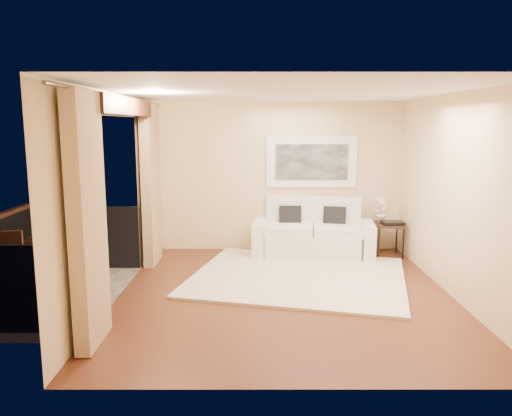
{
  "coord_description": "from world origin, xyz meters",
  "views": [
    {
      "loc": [
        -0.39,
        -6.54,
        2.29
      ],
      "look_at": [
        -0.39,
        0.85,
        1.05
      ],
      "focal_mm": 35.0,
      "sensor_mm": 36.0,
      "label": 1
    }
  ],
  "objects_px": {
    "sofa": "(313,235)",
    "side_table": "(388,227)",
    "orchid": "(381,208)",
    "bistro_table": "(51,242)",
    "balcony_chair_near": "(5,263)",
    "ice_bucket": "(42,228)",
    "balcony_chair_far": "(53,242)"
  },
  "relations": [
    {
      "from": "bistro_table",
      "to": "balcony_chair_far",
      "type": "height_order",
      "value": "balcony_chair_far"
    },
    {
      "from": "sofa",
      "to": "balcony_chair_far",
      "type": "distance_m",
      "value": 4.28
    },
    {
      "from": "orchid",
      "to": "bistro_table",
      "type": "xyz_separation_m",
      "value": [
        -5.19,
        -1.64,
        -0.22
      ]
    },
    {
      "from": "balcony_chair_near",
      "to": "ice_bucket",
      "type": "relative_size",
      "value": 4.7
    },
    {
      "from": "orchid",
      "to": "ice_bucket",
      "type": "relative_size",
      "value": 2.48
    },
    {
      "from": "bistro_table",
      "to": "balcony_chair_far",
      "type": "xyz_separation_m",
      "value": [
        0.08,
        -0.14,
        0.03
      ]
    },
    {
      "from": "balcony_chair_near",
      "to": "sofa",
      "type": "bearing_deg",
      "value": 21.15
    },
    {
      "from": "sofa",
      "to": "side_table",
      "type": "distance_m",
      "value": 1.32
    },
    {
      "from": "sofa",
      "to": "side_table",
      "type": "bearing_deg",
      "value": 2.21
    },
    {
      "from": "side_table",
      "to": "balcony_chair_far",
      "type": "height_order",
      "value": "balcony_chair_far"
    },
    {
      "from": "sofa",
      "to": "bistro_table",
      "type": "xyz_separation_m",
      "value": [
        -3.98,
        -1.59,
        0.25
      ]
    },
    {
      "from": "sofa",
      "to": "ice_bucket",
      "type": "distance_m",
      "value": 4.44
    },
    {
      "from": "balcony_chair_near",
      "to": "ice_bucket",
      "type": "bearing_deg",
      "value": 77.56
    },
    {
      "from": "side_table",
      "to": "balcony_chair_near",
      "type": "xyz_separation_m",
      "value": [
        -5.53,
        -2.37,
        0.02
      ]
    },
    {
      "from": "ice_bucket",
      "to": "bistro_table",
      "type": "bearing_deg",
      "value": -35.0
    },
    {
      "from": "orchid",
      "to": "balcony_chair_near",
      "type": "height_order",
      "value": "orchid"
    },
    {
      "from": "side_table",
      "to": "bistro_table",
      "type": "relative_size",
      "value": 0.97
    },
    {
      "from": "sofa",
      "to": "side_table",
      "type": "xyz_separation_m",
      "value": [
        1.31,
        -0.09,
        0.17
      ]
    },
    {
      "from": "sofa",
      "to": "orchid",
      "type": "height_order",
      "value": "orchid"
    },
    {
      "from": "side_table",
      "to": "orchid",
      "type": "distance_m",
      "value": 0.35
    },
    {
      "from": "balcony_chair_near",
      "to": "ice_bucket",
      "type": "height_order",
      "value": "balcony_chair_near"
    },
    {
      "from": "bistro_table",
      "to": "balcony_chair_near",
      "type": "xyz_separation_m",
      "value": [
        -0.24,
        -0.87,
        -0.06
      ]
    },
    {
      "from": "sofa",
      "to": "balcony_chair_near",
      "type": "height_order",
      "value": "sofa"
    },
    {
      "from": "balcony_chair_far",
      "to": "ice_bucket",
      "type": "distance_m",
      "value": 0.4
    },
    {
      "from": "side_table",
      "to": "bistro_table",
      "type": "bearing_deg",
      "value": -164.2
    },
    {
      "from": "ice_bucket",
      "to": "balcony_chair_near",
      "type": "bearing_deg",
      "value": -93.32
    },
    {
      "from": "sofa",
      "to": "bistro_table",
      "type": "height_order",
      "value": "sofa"
    },
    {
      "from": "orchid",
      "to": "bistro_table",
      "type": "height_order",
      "value": "orchid"
    },
    {
      "from": "side_table",
      "to": "ice_bucket",
      "type": "bearing_deg",
      "value": -165.94
    },
    {
      "from": "side_table",
      "to": "ice_bucket",
      "type": "xyz_separation_m",
      "value": [
        -5.47,
        -1.37,
        0.27
      ]
    },
    {
      "from": "orchid",
      "to": "bistro_table",
      "type": "relative_size",
      "value": 0.72
    },
    {
      "from": "side_table",
      "to": "sofa",
      "type": "bearing_deg",
      "value": 175.87
    }
  ]
}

